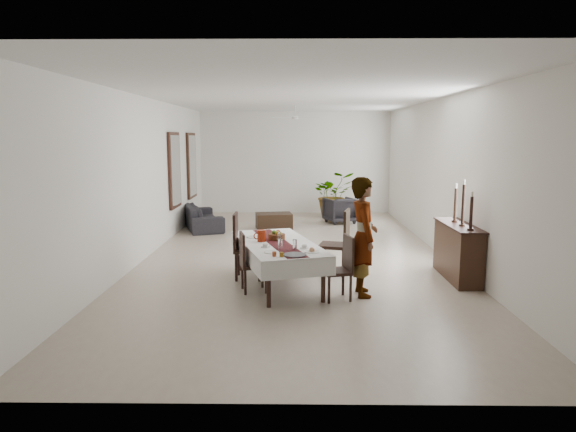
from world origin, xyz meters
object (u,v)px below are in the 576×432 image
at_px(woman, 363,237).
at_px(sideboard_body, 458,252).
at_px(sofa, 203,217).
at_px(dining_table_top, 278,244).
at_px(red_pitcher, 262,236).

distance_m(woman, sideboard_body, 2.04).
bearing_deg(sofa, sideboard_body, -151.42).
relative_size(woman, sofa, 0.87).
relative_size(dining_table_top, sideboard_body, 1.48).
xyz_separation_m(dining_table_top, sideboard_body, (3.07, 0.42, -0.22)).
height_order(dining_table_top, red_pitcher, red_pitcher).
bearing_deg(red_pitcher, sideboard_body, 6.03).
xyz_separation_m(dining_table_top, sofa, (-2.17, 5.27, -0.37)).
bearing_deg(sofa, dining_table_top, -176.20).
relative_size(dining_table_top, red_pitcher, 12.00).
bearing_deg(red_pitcher, dining_table_top, -14.34).
distance_m(dining_table_top, red_pitcher, 0.30).
height_order(red_pitcher, sideboard_body, sideboard_body).
height_order(sideboard_body, sofa, sideboard_body).
bearing_deg(sideboard_body, woman, -151.53).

